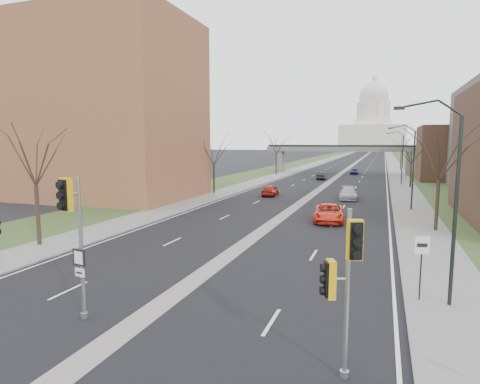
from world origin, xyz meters
The scene contains 28 objects.
ground centered at (0.00, 0.00, 0.00)m, with size 700.00×700.00×0.00m, color black.
road_surface centered at (0.00, 150.00, 0.01)m, with size 20.00×600.00×0.01m, color black.
median_strip centered at (0.00, 150.00, 0.00)m, with size 1.20×600.00×0.02m, color gray.
sidewalk_right centered at (12.00, 150.00, 0.06)m, with size 4.00×600.00×0.12m, color gray.
sidewalk_left centered at (-12.00, 150.00, 0.06)m, with size 4.00×600.00×0.12m, color gray.
grass_verge_right centered at (18.00, 150.00, 0.05)m, with size 8.00×600.00×0.10m, color #2D4720.
grass_verge_left centered at (-18.00, 150.00, 0.05)m, with size 8.00×600.00×0.10m, color #2D4720.
apartment_building centered at (-26.00, 30.00, 11.00)m, with size 25.00×16.00×22.00m, color #995F3D.
commercial_block_far centered at (22.00, 70.00, 5.00)m, with size 14.00×14.00×10.00m, color #4C3423.
pedestrian_bridge centered at (0.00, 80.00, 4.84)m, with size 34.00×3.00×6.45m.
capitol centered at (0.00, 320.00, 18.60)m, with size 48.00×42.00×55.75m.
streetlight_near centered at (10.99, 6.00, 6.95)m, with size 2.61×0.20×8.70m.
streetlight_mid centered at (10.99, 32.00, 6.95)m, with size 2.61×0.20×8.70m.
streetlight_far centered at (10.99, 58.00, 6.95)m, with size 2.61×0.20×8.70m.
tree_left_a centered at (-13.00, 8.00, 6.64)m, with size 7.20×7.20×9.40m.
tree_left_b centered at (-13.00, 38.00, 6.23)m, with size 6.75×6.75×8.81m.
tree_left_c centered at (-13.00, 72.00, 7.04)m, with size 7.65×7.65×9.99m.
tree_right_a centered at (13.00, 22.00, 6.64)m, with size 7.20×7.20×9.40m.
tree_right_b centered at (13.00, 55.00, 5.82)m, with size 6.30×6.30×8.22m.
tree_right_c centered at (13.00, 95.00, 7.04)m, with size 7.65×7.65×9.99m.
signal_pole_median centered at (-2.26, -0.45, 4.00)m, with size 0.68×0.95×5.75m.
signal_pole_right centered at (7.93, -1.06, 3.37)m, with size 1.18×0.86×5.15m.
speed_limit_sign centered at (10.62, 6.18, 2.09)m, with size 0.61×0.19×2.87m.
car_left_near centered at (-5.02, 38.32, 0.75)m, with size 1.78×4.43×1.51m, color maroon.
car_left_far centered at (-2.08, 64.11, 0.70)m, with size 1.49×4.27×1.41m, color black.
car_right_near centered at (4.49, 23.38, 0.77)m, with size 2.56×5.56×1.55m, color red.
car_right_mid centered at (4.93, 38.37, 0.74)m, with size 2.09×5.13×1.49m, color #B1B3BA.
car_right_far centered at (2.96, 79.14, 0.67)m, with size 1.58×3.92×1.34m, color navy.
Camera 1 is at (8.88, -12.52, 7.04)m, focal length 30.00 mm.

